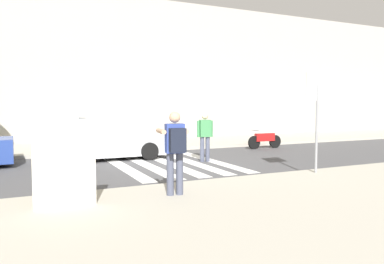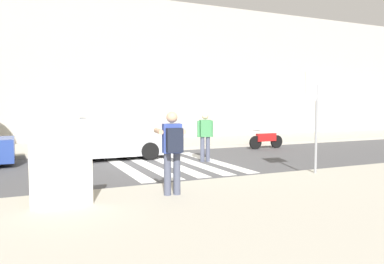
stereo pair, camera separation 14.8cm
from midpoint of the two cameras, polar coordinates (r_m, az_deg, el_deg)
The scene contains 15 objects.
ground_plane at distance 12.52m, azimuth -3.23°, elevation -5.05°, with size 120.00×120.00×0.00m, color #4C4C4F.
sidewalk_near at distance 7.25m, azimuth 15.70°, elevation -11.48°, with size 60.00×6.00×0.14m, color #B2AD9E.
sidewalk_far at distance 18.17m, azimuth -10.29°, elevation -2.00°, with size 60.00×4.80×0.14m, color #B2AD9E.
building_facade_far at distance 22.43m, azimuth -13.33°, elevation 8.93°, with size 56.00×4.00×7.81m, color #ADA89E.
crosswalk_stripe_0 at distance 12.21m, azimuth -10.60°, elevation -5.33°, with size 0.44×5.20×0.01m, color silver.
crosswalk_stripe_1 at distance 12.43m, azimuth -7.01°, elevation -5.12°, with size 0.44×5.20×0.01m, color silver.
crosswalk_stripe_2 at distance 12.70m, azimuth -3.57°, elevation -4.90°, with size 0.44×5.20×0.01m, color silver.
crosswalk_stripe_3 at distance 13.01m, azimuth -0.28°, elevation -4.67°, with size 0.44×5.20×0.01m, color silver.
crosswalk_stripe_4 at distance 13.36m, azimuth 2.85°, elevation -4.45°, with size 0.44×5.20×0.01m, color silver.
stop_sign at distance 10.74m, azimuth 18.14°, elevation 4.68°, with size 0.76×0.08×2.74m.
photographer_with_backpack at distance 7.68m, azimuth -3.14°, elevation -2.11°, with size 0.66×0.90×1.72m.
pedestrian_crossing at distance 13.16m, azimuth 1.66°, elevation -0.32°, with size 0.57×0.30×1.72m.
parked_car_silver at distance 14.16m, azimuth -12.63°, elevation -1.11°, with size 4.10×1.92×1.55m.
motorcycle at distance 17.44m, azimuth 10.78°, elevation -1.13°, with size 1.76×0.60×0.87m.
advertising_board at distance 7.23m, azimuth -19.43°, elevation -4.56°, with size 1.10×0.11×1.60m.
Camera 1 is at (-4.66, -11.44, 2.01)m, focal length 35.00 mm.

